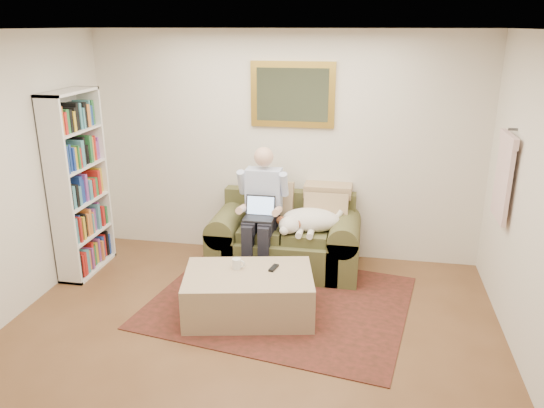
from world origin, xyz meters
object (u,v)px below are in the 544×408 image
(coffee_mug, at_px, (237,264))
(sofa, at_px, (285,244))
(bookshelf, at_px, (79,184))
(ottoman, at_px, (249,294))
(sleeping_dog, at_px, (311,220))
(seated_man, at_px, (261,213))
(laptop, at_px, (260,212))

(coffee_mug, bearing_deg, sofa, 73.09)
(bookshelf, bearing_deg, coffee_mug, -16.49)
(ottoman, relative_size, coffee_mug, 11.91)
(ottoman, bearing_deg, coffee_mug, 147.09)
(ottoman, bearing_deg, sofa, 81.08)
(bookshelf, bearing_deg, sleeping_dog, 8.35)
(sofa, height_order, sleeping_dog, sofa)
(seated_man, relative_size, ottoman, 1.16)
(sleeping_dog, relative_size, ottoman, 0.57)
(sofa, relative_size, seated_man, 1.19)
(seated_man, relative_size, sleeping_dog, 2.04)
(sleeping_dog, bearing_deg, sofa, 164.26)
(ottoman, relative_size, bookshelf, 0.60)
(sofa, bearing_deg, laptop, -138.98)
(seated_man, distance_m, bookshelf, 1.99)
(laptop, height_order, ottoman, laptop)
(seated_man, bearing_deg, bookshelf, -171.31)
(ottoman, distance_m, coffee_mug, 0.31)
(sleeping_dog, relative_size, bookshelf, 0.34)
(ottoman, bearing_deg, sleeping_dog, 65.18)
(seated_man, bearing_deg, ottoman, -85.41)
(sofa, xyz_separation_m, ottoman, (-0.17, -1.09, -0.07))
(sofa, distance_m, seated_man, 0.50)
(seated_man, bearing_deg, laptop, -90.00)
(sofa, relative_size, sleeping_dog, 2.43)
(seated_man, xyz_separation_m, sleeping_dog, (0.54, 0.07, -0.06))
(sofa, distance_m, sleeping_dog, 0.46)
(sofa, bearing_deg, ottoman, -98.92)
(seated_man, height_order, coffee_mug, seated_man)
(laptop, relative_size, ottoman, 0.27)
(ottoman, height_order, coffee_mug, coffee_mug)
(coffee_mug, bearing_deg, seated_man, 86.07)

